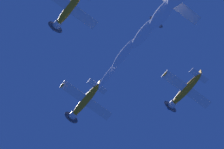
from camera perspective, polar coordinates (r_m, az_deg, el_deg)
name	(u,v)px	position (r m, az deg, el deg)	size (l,w,h in m)	color
airplane_lead	(84,102)	(82.46, -3.04, -3.00)	(8.30, 9.28, 2.67)	orange
airplane_left_wingman	(69,9)	(77.98, -4.74, 7.06)	(8.28, 9.29, 2.76)	orange
airplane_right_wingman	(185,91)	(84.48, 7.91, -1.81)	(8.30, 9.29, 2.56)	orange
airplane_slot_tail	(172,4)	(78.19, 6.50, 7.58)	(8.27, 9.26, 2.93)	orange
smoke_trail_lead	(171,2)	(74.96, 6.42, 7.85)	(26.14, 7.42, 4.39)	white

